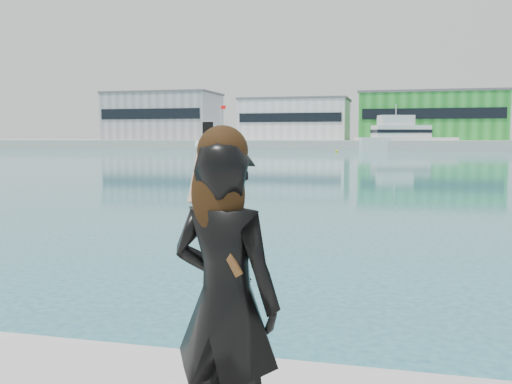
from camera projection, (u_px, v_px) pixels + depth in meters
The scene contains 9 objects.
far_quay at pixel (392, 144), 129.38m from camera, with size 320.00×40.00×2.00m, color #9E9E99.
warehouse_grey_left at pixel (163, 116), 140.16m from camera, with size 26.52×16.36×11.50m.
warehouse_white at pixel (295, 119), 132.23m from camera, with size 24.48×15.35×9.50m.
warehouse_green at pixel (430, 116), 124.88m from camera, with size 30.60×16.36×10.50m.
flagpole_left at pixel (221, 120), 129.38m from camera, with size 1.28×0.16×8.00m.
flagpole_right at pixel (505, 118), 114.78m from camera, with size 1.28×0.16×8.00m.
motor_yacht at pixel (403, 138), 113.19m from camera, with size 20.25×11.80×9.13m.
buoy_far at pixel (337, 152), 101.80m from camera, with size 0.50×0.50×0.50m, color #D9CF0B.
woman at pixel (225, 292), 3.16m from camera, with size 0.74×0.57×1.91m.
Camera 1 is at (1.67, -3.46, 2.62)m, focal length 40.00 mm.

